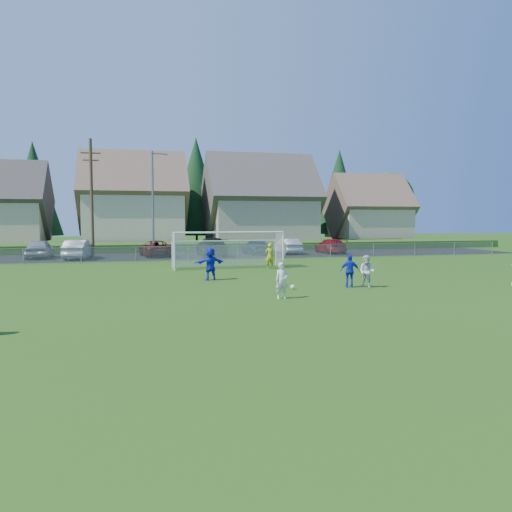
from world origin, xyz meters
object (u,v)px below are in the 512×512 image
object	(u,v)px
car_b	(78,249)
player_blue_b	(210,264)
car_g	(330,246)
player_white_a	(282,281)
car_f	(287,246)
car_c	(156,248)
soccer_ball	(293,287)
player_blue_a	(350,271)
car_a	(40,249)
player_white_b	(367,272)
car_e	(256,247)
car_d	(212,247)
goalkeeper	(270,256)
soccer_goal	(227,244)

from	to	relation	value
car_b	player_blue_b	bearing A→B (deg)	123.54
player_blue_b	car_g	xyz separation A→B (m)	(14.48, 17.99, -0.21)
player_white_a	car_g	distance (m)	27.94
car_f	car_c	bearing A→B (deg)	0.17
soccer_ball	player_blue_a	xyz separation A→B (m)	(2.91, -0.07, 0.70)
car_a	player_white_b	bearing A→B (deg)	128.35
car_e	car_f	distance (m)	3.10
car_d	car_e	xyz separation A→B (m)	(4.28, 0.98, -0.09)
player_blue_a	car_b	distance (m)	25.70
player_blue_a	player_white_b	bearing A→B (deg)	178.42
player_white_b	car_e	xyz separation A→B (m)	(0.14, 22.81, -0.06)
player_blue_b	car_c	world-z (taller)	player_blue_b
car_c	car_d	world-z (taller)	car_d
player_blue_a	car_a	size ratio (longest dim) A/B	0.34
car_b	car_d	xyz separation A→B (m)	(11.21, 0.40, 0.03)
player_white_b	player_blue_b	bearing A→B (deg)	-166.00
car_b	car_c	world-z (taller)	car_b
soccer_ball	player_white_b	size ratio (longest dim) A/B	0.14
car_a	soccer_ball	bearing A→B (deg)	122.78
soccer_ball	car_f	world-z (taller)	car_f
car_f	player_white_b	bearing A→B (deg)	81.02
player_white_b	player_blue_a	world-z (taller)	player_blue_a
goalkeeper	car_g	xyz separation A→B (m)	(9.70, 12.91, -0.17)
player_blue_a	car_a	xyz separation A→B (m)	(-17.84, 22.67, -0.01)
car_f	soccer_ball	bearing A→B (deg)	72.04
goalkeeper	player_blue_a	bearing A→B (deg)	100.17
soccer_ball	car_a	size ratio (longest dim) A/B	0.05
car_c	car_e	bearing A→B (deg)	173.10
car_f	soccer_goal	distance (m)	14.16
car_a	player_blue_a	bearing A→B (deg)	127.53
soccer_ball	player_white_b	bearing A→B (deg)	-5.43
player_white_b	player_blue_a	size ratio (longest dim) A/B	0.98
car_e	soccer_goal	bearing A→B (deg)	63.05
goalkeeper	car_g	size ratio (longest dim) A/B	0.36
player_white_b	car_g	xyz separation A→B (m)	(7.56, 22.79, -0.11)
soccer_ball	player_blue_b	size ratio (longest dim) A/B	0.12
goalkeeper	car_f	xyz separation A→B (m)	(5.38, 13.00, -0.13)
car_c	goalkeeper	bearing A→B (deg)	110.36
player_white_b	soccer_goal	bearing A→B (deg)	161.70
car_c	car_e	xyz separation A→B (m)	(9.16, 0.17, 0.03)
soccer_goal	car_c	bearing A→B (deg)	110.46
car_c	car_g	xyz separation A→B (m)	(16.58, 0.14, -0.02)
car_c	car_a	bearing A→B (deg)	-9.76
player_white_b	player_blue_a	distance (m)	0.81
player_blue_a	player_blue_b	distance (m)	7.64
car_f	car_d	bearing A→B (deg)	7.15
player_white_b	car_f	distance (m)	23.10
soccer_ball	goalkeeper	world-z (taller)	goalkeeper
player_white_b	goalkeeper	distance (m)	10.10
car_b	car_g	size ratio (longest dim) A/B	1.02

